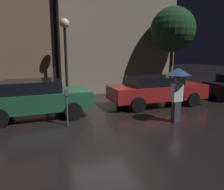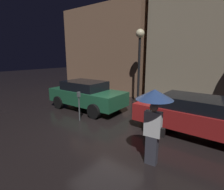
{
  "view_description": "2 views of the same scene",
  "coord_description": "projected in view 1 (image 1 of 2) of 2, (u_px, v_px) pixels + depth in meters",
  "views": [
    {
      "loc": [
        -2.49,
        -7.65,
        2.58
      ],
      "look_at": [
        0.38,
        0.09,
        0.92
      ],
      "focal_mm": 35.0,
      "sensor_mm": 36.0,
      "label": 1
    },
    {
      "loc": [
        4.09,
        -5.1,
        2.8
      ],
      "look_at": [
        -0.04,
        0.37,
        1.24
      ],
      "focal_mm": 28.0,
      "sensor_mm": 36.0,
      "label": 2
    }
  ],
  "objects": [
    {
      "name": "ground_plane",
      "position": [
        104.0,
        120.0,
        8.39
      ],
      "size": [
        60.0,
        60.0,
        0.0
      ],
      "primitive_type": "plane",
      "color": "black"
    },
    {
      "name": "building_facade_right",
      "position": [
        114.0,
        17.0,
        14.41
      ],
      "size": [
        7.55,
        3.0,
        9.65
      ],
      "color": "gray",
      "rests_on": "ground"
    },
    {
      "name": "parked_car_green",
      "position": [
        36.0,
        98.0,
        8.59
      ],
      "size": [
        4.17,
        1.95,
        1.48
      ],
      "rotation": [
        0.0,
        0.0,
        0.02
      ],
      "color": "#1E5638",
      "rests_on": "ground"
    },
    {
      "name": "parked_car_red",
      "position": [
        157.0,
        90.0,
        10.54
      ],
      "size": [
        4.72,
        1.92,
        1.4
      ],
      "rotation": [
        0.0,
        0.0,
        -0.02
      ],
      "color": "maroon",
      "rests_on": "ground"
    },
    {
      "name": "pedestrian_with_umbrella",
      "position": [
        178.0,
        81.0,
        7.83
      ],
      "size": [
        0.92,
        0.92,
        2.0
      ],
      "rotation": [
        0.0,
        0.0,
        0.1
      ],
      "color": "#383842",
      "rests_on": "ground"
    },
    {
      "name": "parking_meter",
      "position": [
        67.0,
        104.0,
        7.6
      ],
      "size": [
        0.12,
        0.1,
        1.29
      ],
      "color": "#4C5154",
      "rests_on": "ground"
    },
    {
      "name": "street_lamp_near",
      "position": [
        65.0,
        40.0,
        11.1
      ],
      "size": [
        0.48,
        0.48,
        4.21
      ],
      "color": "black",
      "rests_on": "ground"
    },
    {
      "name": "street_tree",
      "position": [
        173.0,
        30.0,
        13.08
      ],
      "size": [
        2.66,
        2.66,
        5.2
      ],
      "color": "#473323",
      "rests_on": "ground"
    }
  ]
}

